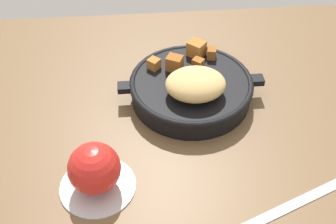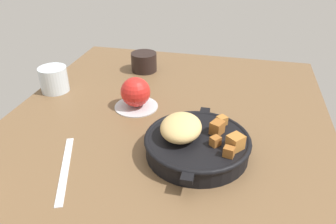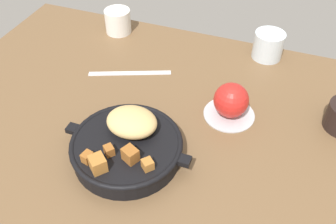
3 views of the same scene
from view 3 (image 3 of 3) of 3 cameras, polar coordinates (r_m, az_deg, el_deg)
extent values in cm
cube|color=brown|center=(87.06, -1.34, -2.94)|extent=(118.41, 85.26, 2.40)
cylinder|color=black|center=(79.42, -6.30, -5.62)|extent=(22.93, 22.93, 4.29)
torus|color=black|center=(78.07, -6.40, -4.75)|extent=(23.67, 23.67, 1.20)
cube|color=black|center=(75.04, 2.48, -7.42)|extent=(2.64, 2.40, 1.20)
cube|color=black|center=(83.37, -14.29, -2.52)|extent=(2.64, 2.40, 1.20)
ellipsoid|color=tan|center=(78.43, -5.56, -1.52)|extent=(10.94, 9.02, 4.71)
cube|color=#935623|center=(75.41, -9.01, -5.82)|extent=(2.66, 2.62, 2.01)
cube|color=#A86B2D|center=(72.30, -3.13, -8.01)|extent=(2.88, 2.87, 2.07)
cube|color=#935623|center=(73.53, -5.79, -6.52)|extent=(3.72, 3.49, 2.94)
cube|color=#935623|center=(74.98, -12.24, -6.76)|extent=(2.17, 2.47, 2.13)
cube|color=#A86B2D|center=(72.86, -10.70, -7.78)|extent=(4.24, 4.21, 3.14)
cylinder|color=#B7BABF|center=(90.15, 9.32, -0.30)|extent=(12.20, 12.20, 0.60)
sphere|color=red|center=(87.20, 9.64, 1.80)|extent=(8.23, 8.23, 8.23)
cube|color=silver|center=(101.90, -5.86, 5.96)|extent=(21.26, 9.77, 0.36)
cylinder|color=silver|center=(118.46, -7.67, 13.61)|extent=(7.82, 7.82, 7.23)
cylinder|color=silver|center=(109.47, 15.09, 9.84)|extent=(8.39, 8.39, 7.60)
camera|label=1|loc=(1.08, 15.06, 39.22)|focal=45.47mm
camera|label=2|loc=(0.95, -48.92, 20.67)|focal=35.43mm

